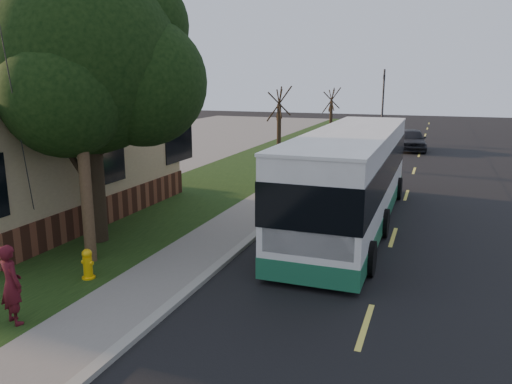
% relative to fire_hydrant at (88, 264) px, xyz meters
% --- Properties ---
extents(ground, '(120.00, 120.00, 0.00)m').
position_rel_fire_hydrant_xyz_m(ground, '(2.60, 0.00, -0.43)').
color(ground, black).
rests_on(ground, ground).
extents(road, '(8.00, 80.00, 0.01)m').
position_rel_fire_hydrant_xyz_m(road, '(6.60, 10.00, -0.43)').
color(road, black).
rests_on(road, ground).
extents(curb, '(0.25, 80.00, 0.12)m').
position_rel_fire_hydrant_xyz_m(curb, '(2.60, 10.00, -0.37)').
color(curb, gray).
rests_on(curb, ground).
extents(sidewalk, '(2.00, 80.00, 0.08)m').
position_rel_fire_hydrant_xyz_m(sidewalk, '(1.60, 10.00, -0.39)').
color(sidewalk, slate).
rests_on(sidewalk, ground).
extents(grass_verge, '(5.00, 80.00, 0.07)m').
position_rel_fire_hydrant_xyz_m(grass_verge, '(-1.90, 10.00, -0.40)').
color(grass_verge, black).
rests_on(grass_verge, ground).
extents(building_lot, '(15.00, 80.00, 0.04)m').
position_rel_fire_hydrant_xyz_m(building_lot, '(-11.90, 10.00, -0.41)').
color(building_lot, slate).
rests_on(building_lot, ground).
extents(fire_hydrant, '(0.32, 0.32, 0.74)m').
position_rel_fire_hydrant_xyz_m(fire_hydrant, '(0.00, 0.00, 0.00)').
color(fire_hydrant, '#EBB00C').
rests_on(fire_hydrant, grass_verge).
extents(utility_pole, '(2.86, 3.21, 9.07)m').
position_rel_fire_hydrant_xyz_m(utility_pole, '(-0.71, 0.99, 4.20)').
color(utility_pole, '#473321').
rests_on(utility_pole, ground).
extents(leafy_tree, '(6.30, 6.00, 7.80)m').
position_rel_fire_hydrant_xyz_m(leafy_tree, '(-1.57, 2.65, 4.73)').
color(leafy_tree, black).
rests_on(leafy_tree, grass_verge).
extents(bare_tree_near, '(1.38, 1.21, 4.31)m').
position_rel_fire_hydrant_xyz_m(bare_tree_near, '(-0.90, 18.00, 1.72)').
color(bare_tree_near, black).
rests_on(bare_tree_near, grass_verge).
extents(bare_tree_far, '(1.38, 1.21, 4.03)m').
position_rel_fire_hydrant_xyz_m(bare_tree_far, '(-0.40, 30.00, 1.57)').
color(bare_tree_far, black).
rests_on(bare_tree_far, grass_verge).
extents(traffic_signal, '(0.18, 0.22, 5.50)m').
position_rel_fire_hydrant_xyz_m(traffic_signal, '(3.10, 34.00, 2.73)').
color(traffic_signal, '#2D2D30').
rests_on(traffic_signal, ground).
extents(transit_bus, '(2.68, 11.63, 3.15)m').
position_rel_fire_hydrant_xyz_m(transit_bus, '(5.10, 6.91, 1.25)').
color(transit_bus, silver).
rests_on(transit_bus, ground).
extents(skateboarder, '(0.68, 0.56, 1.62)m').
position_rel_fire_hydrant_xyz_m(skateboarder, '(0.10, -2.35, 0.45)').
color(skateboarder, '#480E17').
rests_on(skateboarder, grass_verge).
extents(dumpster, '(1.57, 1.26, 1.36)m').
position_rel_fire_hydrant_xyz_m(dumpster, '(-6.90, 9.76, 0.29)').
color(dumpster, black).
rests_on(dumpster, building_lot).
extents(distant_car, '(2.24, 4.47, 1.46)m').
position_rel_fire_hydrant_xyz_m(distant_car, '(5.99, 25.98, 0.30)').
color(distant_car, black).
rests_on(distant_car, ground).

